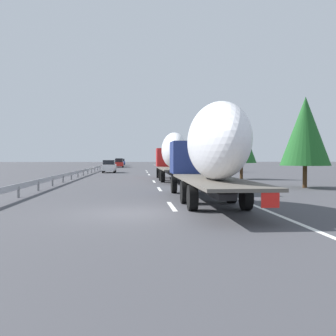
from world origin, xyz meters
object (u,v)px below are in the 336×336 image
(car_blue_sedan, at_px, (122,162))
(car_white_van, at_px, (109,166))
(car_red_compact, at_px, (119,163))
(car_silver_hatch, at_px, (119,162))
(truck_lead, at_px, (173,154))
(road_sign, at_px, (178,156))
(truck_trailing, at_px, (210,149))

(car_blue_sedan, distance_m, car_white_van, 51.88)
(car_red_compact, height_order, car_silver_hatch, car_silver_hatch)
(truck_lead, height_order, car_silver_hatch, truck_lead)
(road_sign, bearing_deg, truck_trailing, 175.71)
(truck_trailing, distance_m, car_blue_sedan, 89.05)
(truck_lead, relative_size, road_sign, 3.85)
(car_blue_sedan, bearing_deg, truck_lead, -173.96)
(truck_trailing, height_order, car_white_van, truck_trailing)
(road_sign, bearing_deg, car_red_compact, 23.94)
(truck_lead, bearing_deg, road_sign, -7.54)
(car_red_compact, height_order, road_sign, road_sign)
(car_blue_sedan, relative_size, car_silver_hatch, 0.98)
(car_white_van, xyz_separation_m, road_sign, (4.48, -10.30, 1.50))
(truck_lead, bearing_deg, car_white_van, 20.83)
(truck_trailing, bearing_deg, car_red_compact, 6.28)
(truck_lead, relative_size, car_blue_sedan, 3.02)
(car_blue_sedan, bearing_deg, road_sign, -167.40)
(car_red_compact, distance_m, car_white_van, 27.39)
(road_sign, bearing_deg, car_white_van, 113.49)
(truck_lead, xyz_separation_m, car_silver_hatch, (54.64, 7.42, -1.49))
(truck_lead, distance_m, car_white_van, 20.32)
(truck_lead, height_order, car_white_van, truck_lead)
(truck_trailing, bearing_deg, road_sign, -4.29)
(road_sign, bearing_deg, truck_lead, 172.46)
(car_blue_sedan, distance_m, car_silver_hatch, 16.17)
(truck_lead, distance_m, truck_trailing, 17.91)
(car_white_van, bearing_deg, truck_trailing, -168.94)
(car_silver_hatch, bearing_deg, road_sign, -161.39)
(truck_lead, relative_size, car_silver_hatch, 2.95)
(truck_lead, distance_m, road_sign, 23.62)
(car_red_compact, relative_size, car_white_van, 0.99)
(car_blue_sedan, xyz_separation_m, road_sign, (-47.40, -10.60, 1.49))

